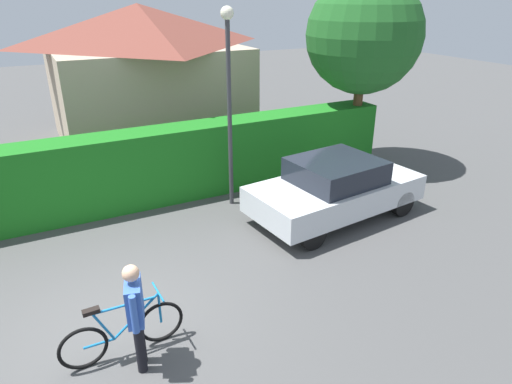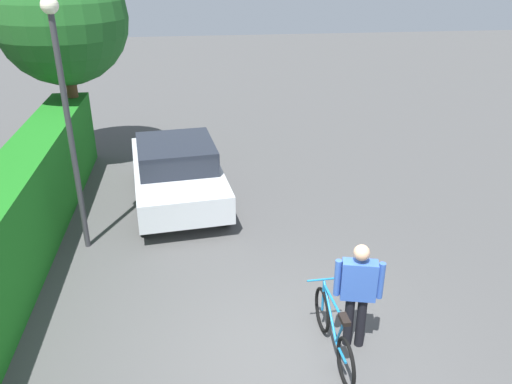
{
  "view_description": "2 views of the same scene",
  "coord_description": "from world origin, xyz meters",
  "views": [
    {
      "loc": [
        -0.58,
        -5.84,
        4.71
      ],
      "look_at": [
        2.94,
        1.03,
        1.26
      ],
      "focal_mm": 31.6,
      "sensor_mm": 36.0,
      "label": 1
    },
    {
      "loc": [
        -5.32,
        1.11,
        5.06
      ],
      "look_at": [
        2.45,
        0.14,
        1.39
      ],
      "focal_mm": 36.14,
      "sensor_mm": 36.0,
      "label": 2
    }
  ],
  "objects": [
    {
      "name": "ground_plane",
      "position": [
        0.0,
        0.0,
        0.0
      ],
      "size": [
        60.0,
        60.0,
        0.0
      ],
      "primitive_type": "plane",
      "color": "#494949"
    },
    {
      "name": "hedge_row",
      "position": [
        0.0,
        4.21,
        0.89
      ],
      "size": [
        16.33,
        0.9,
        1.78
      ],
      "primitive_type": "cube",
      "color": "#1B701C",
      "rests_on": "ground"
    },
    {
      "name": "house_distant",
      "position": [
        2.99,
        9.15,
        2.23
      ],
      "size": [
        5.78,
        6.12,
        4.38
      ],
      "color": "tan",
      "rests_on": "ground"
    },
    {
      "name": "bicycle",
      "position": [
        0.02,
        -0.62,
        0.37
      ],
      "size": [
        1.74,
        0.5,
        0.91
      ],
      "color": "black",
      "rests_on": "ground"
    },
    {
      "name": "person_rider",
      "position": [
        0.17,
        -0.96,
        0.94
      ],
      "size": [
        0.31,
        0.64,
        1.62
      ],
      "color": "black",
      "rests_on": "ground"
    },
    {
      "name": "street_lamp",
      "position": [
        3.41,
        3.22,
        2.85
      ],
      "size": [
        0.28,
        0.28,
        4.45
      ],
      "color": "#38383D",
      "rests_on": "ground"
    },
    {
      "name": "parked_car_near",
      "position": [
        5.19,
        1.53,
        0.7
      ],
      "size": [
        4.09,
        2.25,
        1.37
      ],
      "color": "silver",
      "rests_on": "ground"
    },
    {
      "name": "tree_kerbside",
      "position": [
        7.72,
        4.05,
        3.64
      ],
      "size": [
        3.09,
        3.09,
        5.2
      ],
      "color": "brown",
      "rests_on": "ground"
    }
  ]
}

